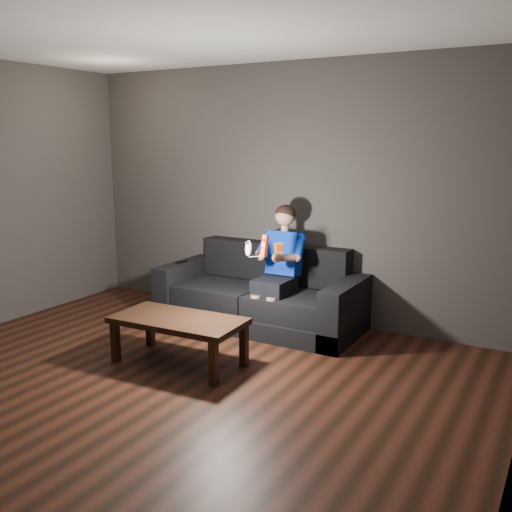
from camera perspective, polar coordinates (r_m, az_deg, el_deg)
The scene contains 9 objects.
floor at distance 4.43m, azimuth -12.10°, elevation -14.22°, with size 5.00×5.00×0.00m, color black.
back_wall at distance 6.10m, azimuth 3.23°, elevation 6.31°, with size 5.00×0.04×2.70m, color #3E3936.
ceiling at distance 4.07m, azimuth -13.83°, elevation 22.48°, with size 5.00×5.00×0.02m, color silver.
sofa at distance 5.96m, azimuth 0.45°, elevation -4.40°, with size 2.11×0.91×0.82m.
child at distance 5.70m, azimuth 2.33°, elevation -0.36°, with size 0.50×0.61×1.22m.
wii_remote_red at distance 5.21m, azimuth 0.87°, elevation 1.02°, with size 0.07×0.08×0.20m.
nunchuk_white at distance 5.30m, azimuth -0.76°, elevation 0.78°, with size 0.08×0.11×0.16m.
wii_remote_black at distance 6.33m, azimuth -7.42°, elevation -0.55°, with size 0.05×0.14×0.03m.
coffee_table at distance 4.96m, azimuth -7.76°, elevation -6.74°, with size 1.16×0.62×0.41m.
Camera 1 is at (2.71, -2.93, 1.91)m, focal length 40.00 mm.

